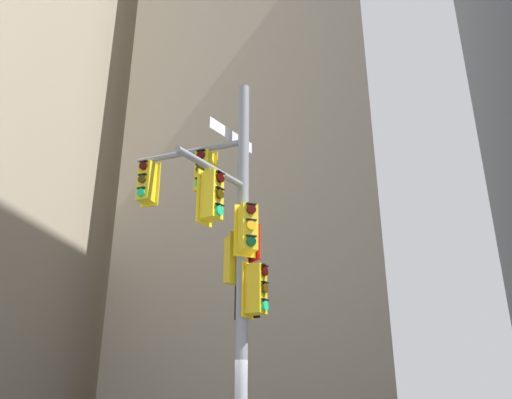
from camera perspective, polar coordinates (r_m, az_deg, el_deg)
The scene contains 2 objects.
building_mid_block at distance 38.55m, azimuth 0.69°, elevation 9.62°, with size 14.24×14.24×43.43m, color tan.
signal_pole_assembly at distance 11.24m, azimuth -3.47°, elevation -4.07°, with size 3.36×2.88×8.79m.
Camera 1 is at (2.11, -10.46, 1.63)m, focal length 36.70 mm.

